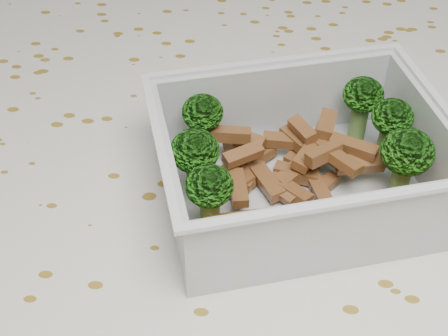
# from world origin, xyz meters

# --- Properties ---
(dining_table) EXTENTS (1.40, 0.90, 0.75)m
(dining_table) POSITION_xyz_m (0.00, 0.00, 0.67)
(dining_table) COLOR brown
(dining_table) RESTS_ON ground
(tablecloth) EXTENTS (1.46, 0.96, 0.19)m
(tablecloth) POSITION_xyz_m (0.00, 0.00, 0.72)
(tablecloth) COLOR silver
(tablecloth) RESTS_ON dining_table
(lunch_container) EXTENTS (0.23, 0.20, 0.07)m
(lunch_container) POSITION_xyz_m (0.05, 0.01, 0.78)
(lunch_container) COLOR silver
(lunch_container) RESTS_ON tablecloth
(broccoli_florets) EXTENTS (0.17, 0.13, 0.05)m
(broccoli_florets) POSITION_xyz_m (0.04, 0.02, 0.80)
(broccoli_florets) COLOR #608C3F
(broccoli_florets) RESTS_ON lunch_container
(meat_pile) EXTENTS (0.12, 0.09, 0.03)m
(meat_pile) POSITION_xyz_m (0.04, 0.02, 0.77)
(meat_pile) COLOR brown
(meat_pile) RESTS_ON lunch_container
(sausage) EXTENTS (0.16, 0.06, 0.02)m
(sausage) POSITION_xyz_m (0.06, -0.03, 0.77)
(sausage) COLOR #B95E1E
(sausage) RESTS_ON lunch_container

